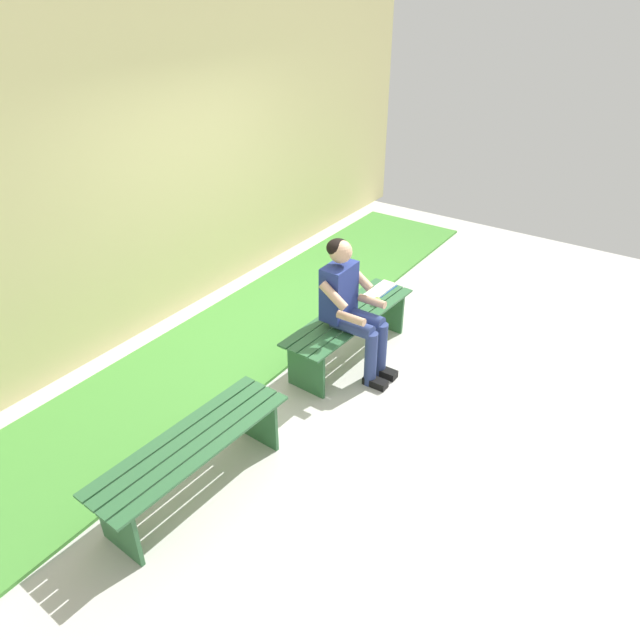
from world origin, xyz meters
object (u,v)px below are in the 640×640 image
at_px(apple, 377,301).
at_px(bench_near, 350,326).
at_px(bench_far, 193,454).
at_px(book_open, 380,290).
at_px(person_seated, 350,303).

bearing_deg(apple, bench_near, -18.12).
bearing_deg(bench_far, bench_near, 180.00).
relative_size(apple, book_open, 0.18).
bearing_deg(book_open, person_seated, 10.67).
distance_m(bench_near, book_open, 0.58).
bearing_deg(person_seated, bench_far, -3.11).
bearing_deg(apple, bench_far, -2.53).
xyz_separation_m(person_seated, apple, (-0.49, 0.00, -0.20)).
relative_size(bench_near, apple, 21.20).
xyz_separation_m(bench_near, bench_far, (2.04, 0.00, -0.00)).
relative_size(person_seated, apple, 16.96).
distance_m(bench_near, person_seated, 0.41).
bearing_deg(bench_far, apple, 177.47).
bearing_deg(bench_near, book_open, -179.98).
relative_size(bench_far, book_open, 3.68).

